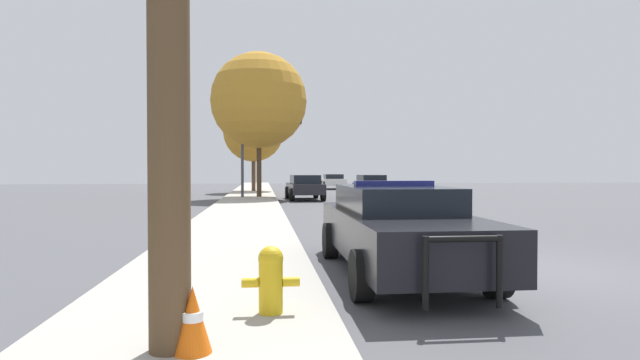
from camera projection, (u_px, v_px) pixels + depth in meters
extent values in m
plane|color=#4F4F54|center=(528.00, 270.00, 8.31)|extent=(110.00, 110.00, 0.00)
cube|color=#ADA89E|center=(217.00, 273.00, 7.72)|extent=(3.00, 110.00, 0.13)
cube|color=black|center=(398.00, 233.00, 7.96)|extent=(1.87, 5.11, 0.67)
cube|color=black|center=(394.00, 198.00, 8.21)|extent=(1.59, 2.66, 0.40)
cylinder|color=black|center=(496.00, 272.00, 6.49)|extent=(0.25, 0.67, 0.66)
cylinder|color=black|center=(361.00, 275.00, 6.31)|extent=(0.25, 0.67, 0.66)
cylinder|color=black|center=(421.00, 239.00, 9.63)|extent=(0.25, 0.67, 0.66)
cylinder|color=black|center=(330.00, 240.00, 9.44)|extent=(0.25, 0.67, 0.66)
cylinder|color=black|center=(499.00, 271.00, 5.36)|extent=(0.07, 0.07, 0.78)
cylinder|color=black|center=(426.00, 273.00, 5.27)|extent=(0.07, 0.07, 0.78)
cylinder|color=black|center=(463.00, 239.00, 5.31)|extent=(0.86, 0.08, 0.07)
cube|color=navy|center=(394.00, 183.00, 8.20)|extent=(1.31, 0.21, 0.09)
cube|color=navy|center=(453.00, 230.00, 8.06)|extent=(0.05, 3.67, 0.19)
cylinder|color=gold|center=(271.00, 287.00, 5.35)|extent=(0.26, 0.26, 0.55)
sphere|color=gold|center=(271.00, 259.00, 5.34)|extent=(0.27, 0.27, 0.27)
cylinder|color=gold|center=(250.00, 283.00, 5.32)|extent=(0.18, 0.10, 0.10)
cylinder|color=gold|center=(291.00, 282.00, 5.37)|extent=(0.18, 0.10, 0.10)
cylinder|color=#424247|center=(242.00, 151.00, 28.53)|extent=(0.16, 0.16, 5.27)
cylinder|color=#424247|center=(271.00, 108.00, 28.67)|extent=(3.25, 0.11, 0.11)
cube|color=black|center=(299.00, 116.00, 28.86)|extent=(0.30, 0.24, 0.90)
sphere|color=red|center=(299.00, 111.00, 28.73)|extent=(0.20, 0.20, 0.20)
sphere|color=orange|center=(299.00, 116.00, 28.73)|extent=(0.20, 0.20, 0.20)
sphere|color=green|center=(299.00, 121.00, 28.74)|extent=(0.20, 0.20, 0.20)
cube|color=black|center=(372.00, 187.00, 30.80)|extent=(1.70, 4.17, 0.55)
cube|color=black|center=(371.00, 179.00, 31.00)|extent=(1.45, 2.17, 0.50)
cylinder|color=black|center=(390.00, 193.00, 29.63)|extent=(0.24, 0.65, 0.65)
cylinder|color=black|center=(363.00, 193.00, 29.43)|extent=(0.24, 0.65, 0.65)
cylinder|color=black|center=(380.00, 191.00, 32.19)|extent=(0.24, 0.65, 0.65)
cylinder|color=black|center=(355.00, 191.00, 31.99)|extent=(0.24, 0.65, 0.65)
cube|color=silver|center=(333.00, 182.00, 44.15)|extent=(1.91, 4.46, 0.57)
cube|color=black|center=(333.00, 176.00, 43.92)|extent=(1.60, 2.33, 0.40)
cylinder|color=black|center=(322.00, 185.00, 45.44)|extent=(0.26, 0.71, 0.71)
cylinder|color=black|center=(341.00, 185.00, 45.60)|extent=(0.26, 0.71, 0.71)
cylinder|color=black|center=(325.00, 186.00, 42.72)|extent=(0.26, 0.71, 0.71)
cylinder|color=black|center=(345.00, 185.00, 42.87)|extent=(0.26, 0.71, 0.71)
cube|color=black|center=(304.00, 188.00, 28.12)|extent=(1.89, 4.49, 0.57)
cube|color=black|center=(305.00, 179.00, 27.89)|extent=(1.57, 2.36, 0.48)
cylinder|color=black|center=(287.00, 192.00, 29.35)|extent=(0.27, 0.72, 0.71)
cylinder|color=black|center=(316.00, 192.00, 29.61)|extent=(0.27, 0.72, 0.71)
cylinder|color=black|center=(292.00, 195.00, 26.64)|extent=(0.27, 0.72, 0.71)
cylinder|color=black|center=(323.00, 194.00, 26.90)|extent=(0.27, 0.72, 0.71)
cylinder|color=brown|center=(254.00, 169.00, 37.16)|extent=(0.29, 0.29, 3.18)
sphere|color=#B77F28|center=(253.00, 132.00, 37.11)|extent=(4.48, 4.48, 4.48)
cylinder|color=#4C3823|center=(259.00, 162.00, 29.02)|extent=(0.28, 0.28, 4.05)
sphere|color=#B77F28|center=(259.00, 101.00, 28.95)|extent=(5.58, 5.58, 5.58)
cone|color=orange|center=(193.00, 319.00, 4.18)|extent=(0.32, 0.32, 0.56)
cylinder|color=white|center=(193.00, 316.00, 4.18)|extent=(0.18, 0.18, 0.08)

